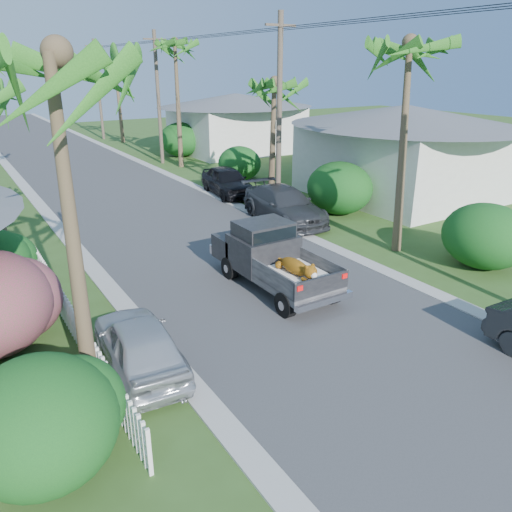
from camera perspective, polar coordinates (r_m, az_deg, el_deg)
ground at (r=12.53m, az=15.33°, el=-12.60°), size 120.00×120.00×0.00m
road at (r=33.48m, az=-17.64°, el=8.38°), size 8.00×100.00×0.02m
curb_left at (r=32.71m, az=-24.93°, el=7.17°), size 0.60×100.00×0.06m
curb_right at (r=34.76m, az=-10.74°, el=9.47°), size 0.60×100.00×0.06m
pickup_truck at (r=16.17m, az=1.39°, el=0.12°), size 1.98×5.12×2.06m
parked_car_rm at (r=22.95m, az=3.24°, el=5.81°), size 2.59×5.46×1.54m
parked_car_rf at (r=27.84m, az=-3.30°, el=8.52°), size 2.36×4.69×1.53m
parked_car_ln at (r=12.14m, az=-13.22°, el=-9.78°), size 1.92×4.08×1.35m
palm_l_a at (r=9.96m, az=-22.79°, el=20.40°), size 4.40×4.40×8.20m
palm_r_a at (r=19.23m, az=17.59°, el=22.05°), size 4.40×4.40×8.70m
palm_r_b at (r=26.27m, az=2.00°, el=19.21°), size 4.40×4.40×7.20m
palm_r_c at (r=35.77m, az=-9.28°, el=22.91°), size 4.40×4.40×9.40m
palm_r_d at (r=48.99m, az=-15.76°, el=20.25°), size 4.40×4.40×8.00m
shrub_l_a at (r=9.65m, az=-23.35°, el=-17.05°), size 2.60×2.86×2.20m
shrub_r_a at (r=19.30m, az=24.77°, el=2.08°), size 2.80×3.08×2.30m
shrub_r_b at (r=24.46m, az=9.51°, el=7.67°), size 3.00×3.30×2.50m
shrub_r_c at (r=31.50m, az=-1.90°, el=10.53°), size 2.60×2.86×2.10m
shrub_r_d at (r=40.51m, az=-8.61°, el=13.02°), size 3.20×3.52×2.60m
picket_fence at (r=13.95m, az=-20.18°, el=-7.15°), size 0.10×11.00×1.00m
house_right_near at (r=28.58m, az=16.32°, el=11.02°), size 8.00×9.00×4.80m
house_right_far at (r=42.64m, az=-2.32°, el=14.74°), size 9.00×8.00×4.60m
utility_pole_b at (r=24.14m, az=2.66°, el=15.82°), size 1.60×0.26×9.00m
utility_pole_c at (r=37.43m, az=-11.10°, el=17.32°), size 1.60×0.26×9.00m
utility_pole_d at (r=51.67m, az=-17.55°, el=17.70°), size 1.60×0.26×9.00m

